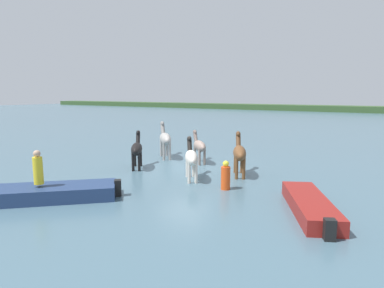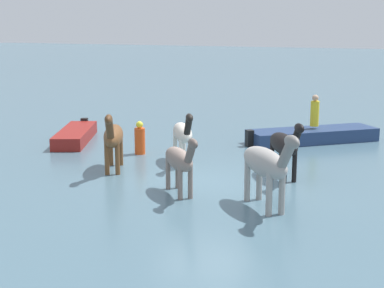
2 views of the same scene
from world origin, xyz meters
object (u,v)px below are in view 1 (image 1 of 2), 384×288
at_px(buoy_channel_marker, 226,177).
at_px(horse_dark_mare, 137,149).
at_px(boat_dinghy_port, 310,208).
at_px(person_watcher_seated, 38,169).
at_px(horse_gray_outer, 165,139).
at_px(horse_rear_stallion, 199,146).
at_px(boat_launch_far, 43,195).
at_px(horse_mid_herd, 191,157).
at_px(horse_pinto_flank, 239,153).

bearing_deg(buoy_channel_marker, horse_dark_mare, 169.95).
distance_m(boat_dinghy_port, person_watcher_seated, 9.12).
height_order(horse_gray_outer, boat_dinghy_port, horse_gray_outer).
bearing_deg(horse_rear_stallion, horse_dark_mare, 98.64).
bearing_deg(horse_rear_stallion, boat_dinghy_port, -169.31).
bearing_deg(horse_dark_mare, horse_gray_outer, -28.82).
bearing_deg(boat_launch_far, horse_rear_stallion, -143.21).
relative_size(horse_dark_mare, horse_mid_herd, 1.01).
bearing_deg(horse_mid_herd, buoy_channel_marker, -143.12).
bearing_deg(horse_pinto_flank, horse_mid_herd, 112.12).
height_order(horse_mid_herd, person_watcher_seated, person_watcher_seated).
bearing_deg(horse_pinto_flank, boat_launch_far, 119.75).
bearing_deg(horse_rear_stallion, person_watcher_seated, 124.36).
relative_size(horse_dark_mare, person_watcher_seated, 1.72).
distance_m(boat_launch_far, boat_dinghy_port, 8.98).
bearing_deg(horse_gray_outer, horse_dark_mare, 143.73).
relative_size(horse_mid_herd, person_watcher_seated, 1.70).
distance_m(horse_dark_mare, horse_pinto_flank, 5.10).
bearing_deg(horse_mid_herd, horse_rear_stallion, -12.16).
xyz_separation_m(horse_rear_stallion, horse_gray_outer, (-2.38, 0.16, 0.19)).
bearing_deg(horse_mid_herd, boat_launch_far, 113.19).
bearing_deg(person_watcher_seated, boat_dinghy_port, 24.68).
height_order(horse_pinto_flank, boat_dinghy_port, horse_pinto_flank).
xyz_separation_m(horse_gray_outer, boat_launch_far, (0.91, -8.38, -0.94)).
bearing_deg(buoy_channel_marker, horse_pinto_flank, 100.78).
relative_size(horse_dark_mare, boat_dinghy_port, 0.53).
xyz_separation_m(horse_mid_herd, horse_gray_outer, (-3.83, 3.28, 0.14)).
bearing_deg(person_watcher_seated, horse_gray_outer, 95.80).
xyz_separation_m(horse_dark_mare, boat_launch_far, (0.52, -5.50, -0.81)).
bearing_deg(horse_rear_stallion, buoy_channel_marker, 177.22).
distance_m(horse_mid_herd, horse_gray_outer, 5.05).
distance_m(horse_pinto_flank, horse_gray_outer, 5.53).
bearing_deg(buoy_channel_marker, horse_rear_stallion, 132.48).
xyz_separation_m(boat_dinghy_port, person_watcher_seated, (-8.23, -3.78, 0.99)).
bearing_deg(horse_gray_outer, buoy_channel_marker, -167.77).
bearing_deg(horse_pinto_flank, horse_gray_outer, 46.34).
height_order(horse_dark_mare, buoy_channel_marker, horse_dark_mare).
relative_size(boat_dinghy_port, person_watcher_seated, 3.28).
relative_size(horse_mid_herd, boat_dinghy_port, 0.52).
xyz_separation_m(horse_gray_outer, person_watcher_seated, (0.86, -8.48, 0.03)).
bearing_deg(horse_dark_mare, horse_pinto_flank, -111.32).
bearing_deg(horse_rear_stallion, boat_launch_far, 124.60).
bearing_deg(horse_rear_stallion, horse_pinto_flank, -160.49).
relative_size(boat_dinghy_port, buoy_channel_marker, 3.43).
xyz_separation_m(horse_rear_stallion, person_watcher_seated, (-1.52, -8.32, 0.22)).
relative_size(horse_mid_herd, horse_pinto_flank, 0.87).
relative_size(horse_rear_stallion, horse_gray_outer, 0.82).
bearing_deg(boat_dinghy_port, horse_mid_herd, 49.06).
xyz_separation_m(horse_mid_herd, person_watcher_seated, (-2.97, -5.19, 0.17)).
distance_m(horse_rear_stallion, horse_pinto_flank, 3.24).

